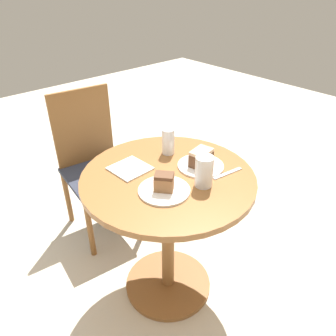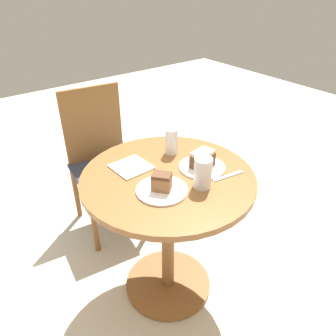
{
  "view_description": "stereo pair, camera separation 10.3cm",
  "coord_description": "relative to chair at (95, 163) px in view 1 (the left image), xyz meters",
  "views": [
    {
      "loc": [
        -0.86,
        -0.96,
        1.61
      ],
      "look_at": [
        0.0,
        0.0,
        0.81
      ],
      "focal_mm": 35.0,
      "sensor_mm": 36.0,
      "label": 1
    },
    {
      "loc": [
        -0.78,
        -1.03,
        1.61
      ],
      "look_at": [
        0.0,
        0.0,
        0.81
      ],
      "focal_mm": 35.0,
      "sensor_mm": 36.0,
      "label": 2
    }
  ],
  "objects": [
    {
      "name": "ground_plane",
      "position": [
        -0.03,
        -0.76,
        -0.49
      ],
      "size": [
        8.0,
        8.0,
        0.0
      ],
      "primitive_type": "plane",
      "color": "beige"
    },
    {
      "name": "table",
      "position": [
        -0.03,
        -0.76,
        0.07
      ],
      "size": [
        0.83,
        0.83,
        0.77
      ],
      "color": "brown",
      "rests_on": "ground_plane"
    },
    {
      "name": "chair",
      "position": [
        0.0,
        0.0,
        0.0
      ],
      "size": [
        0.48,
        0.5,
        0.96
      ],
      "rotation": [
        0.0,
        0.0,
        -0.13
      ],
      "color": "brown",
      "rests_on": "ground_plane"
    },
    {
      "name": "plate_near",
      "position": [
        0.14,
        -0.81,
        0.29
      ],
      "size": [
        0.23,
        0.23,
        0.01
      ],
      "color": "white",
      "rests_on": "table"
    },
    {
      "name": "plate_far",
      "position": [
        -0.13,
        -0.85,
        0.29
      ],
      "size": [
        0.23,
        0.23,
        0.01
      ],
      "color": "white",
      "rests_on": "table"
    },
    {
      "name": "cake_slice_near",
      "position": [
        0.14,
        -0.81,
        0.33
      ],
      "size": [
        0.12,
        0.1,
        0.08
      ],
      "rotation": [
        0.0,
        0.0,
        1.76
      ],
      "color": "brown",
      "rests_on": "plate_near"
    },
    {
      "name": "cake_slice_far",
      "position": [
        -0.13,
        -0.85,
        0.33
      ],
      "size": [
        0.1,
        0.1,
        0.08
      ],
      "rotation": [
        0.0,
        0.0,
        3.84
      ],
      "color": "#9E6B42",
      "rests_on": "plate_far"
    },
    {
      "name": "glass_lemonade",
      "position": [
        0.12,
        -0.6,
        0.34
      ],
      "size": [
        0.07,
        0.07,
        0.14
      ],
      "color": "beige",
      "rests_on": "table"
    },
    {
      "name": "glass_water",
      "position": [
        0.04,
        -0.93,
        0.34
      ],
      "size": [
        0.08,
        0.08,
        0.14
      ],
      "color": "silver",
      "rests_on": "table"
    },
    {
      "name": "napkin_stack",
      "position": [
        -0.13,
        -0.6,
        0.29
      ],
      "size": [
        0.18,
        0.18,
        0.01
      ],
      "rotation": [
        0.0,
        0.0,
        0.05
      ],
      "color": "silver",
      "rests_on": "table"
    },
    {
      "name": "fork",
      "position": [
        0.19,
        -0.94,
        0.28
      ],
      "size": [
        0.17,
        0.04,
        0.0
      ],
      "rotation": [
        0.0,
        0.0,
        2.99
      ],
      "color": "silver",
      "rests_on": "table"
    }
  ]
}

